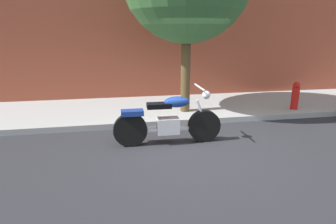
# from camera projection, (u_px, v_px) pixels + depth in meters

# --- Properties ---
(ground_plane) EXTENTS (60.00, 60.00, 0.00)m
(ground_plane) POSITION_uv_depth(u_px,v_px,m) (194.00, 147.00, 5.71)
(ground_plane) COLOR #28282D
(sidewalk) EXTENTS (18.64, 2.82, 0.14)m
(sidewalk) POSITION_uv_depth(u_px,v_px,m) (168.00, 108.00, 8.35)
(sidewalk) COLOR #A1A1A1
(sidewalk) RESTS_ON ground
(motorcycle) EXTENTS (2.20, 0.70, 1.17)m
(motorcycle) POSITION_uv_depth(u_px,v_px,m) (168.00, 122.00, 5.80)
(motorcycle) COLOR black
(motorcycle) RESTS_ON ground
(fire_hydrant) EXTENTS (0.20, 0.20, 0.91)m
(fire_hydrant) POSITION_uv_depth(u_px,v_px,m) (295.00, 98.00, 7.93)
(fire_hydrant) COLOR red
(fire_hydrant) RESTS_ON ground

